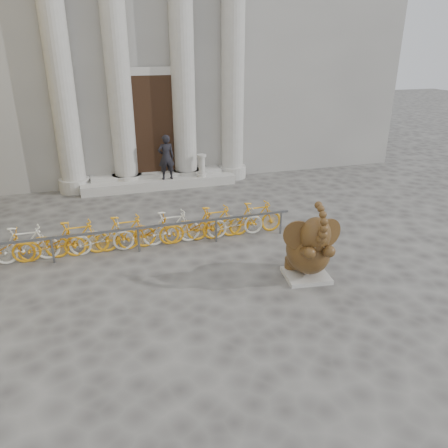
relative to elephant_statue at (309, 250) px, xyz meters
name	(u,v)px	position (x,y,z in m)	size (l,w,h in m)	color
ground	(232,316)	(-2.24, -0.99, -0.76)	(80.00, 80.00, 0.00)	#474442
classical_building	(132,27)	(-2.24, 13.94, 5.23)	(22.00, 10.70, 12.00)	gray
entrance_steps	(159,182)	(-2.24, 8.41, -0.58)	(6.00, 1.20, 0.36)	#A8A59E
elephant_statue	(309,250)	(0.00, 0.00, 0.00)	(1.39, 1.60, 2.09)	#A8A59E
bike_rack	(137,231)	(-3.74, 2.92, -0.26)	(8.82, 0.53, 1.00)	slate
pedestrian	(166,157)	(-1.94, 8.15, 0.48)	(0.64, 0.42, 1.75)	black
balustrade_post	(202,166)	(-0.54, 8.11, 0.01)	(0.36, 0.36, 0.89)	#A8A59E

